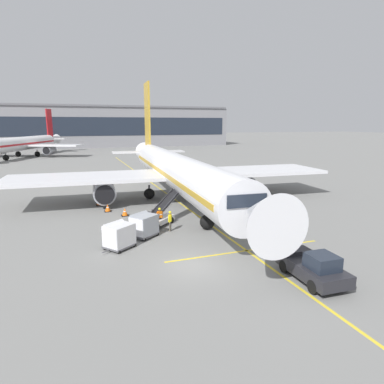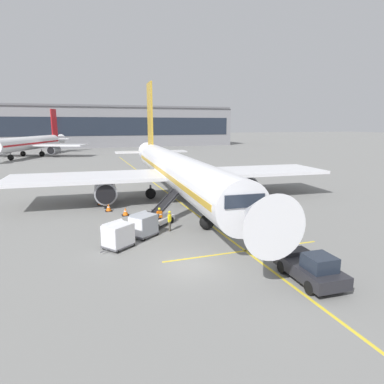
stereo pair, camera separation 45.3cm
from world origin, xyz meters
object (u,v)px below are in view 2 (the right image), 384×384
Objects in this scene: baggage_cart_second at (118,235)px; pushback_tug at (311,268)px; parked_airplane at (175,170)px; safety_cone_nose_mark at (101,201)px; distant_airplane at (30,143)px; belt_loader at (159,216)px; ground_crew_by_loader at (159,216)px; safety_cone_engine_keepout at (109,208)px; ground_crew_by_carts at (170,220)px; safety_cone_wingtip at (125,212)px; baggage_cart_lead at (143,224)px.

baggage_cart_second reaches higher than pushback_tug.
safety_cone_nose_mark is (-8.71, 0.01, -3.14)m from parked_airplane.
distant_airplane is (-22.78, 63.93, 0.07)m from parked_airplane.
distant_airplane reaches higher than belt_loader.
ground_crew_by_loader is 11.02m from safety_cone_nose_mark.
safety_cone_nose_mark is (-0.59, 3.15, 0.01)m from safety_cone_engine_keepout.
parked_airplane is 9.25m from safety_cone_engine_keepout.
belt_loader is 2.09m from ground_crew_by_carts.
parked_airplane is at bearing 93.19° from pushback_tug.
parked_airplane is 27.15× the size of ground_crew_by_carts.
baggage_cart_second reaches higher than safety_cone_engine_keepout.
safety_cone_engine_keepout is 2.63m from safety_cone_wingtip.
safety_cone_nose_mark is at bearing 91.04° from baggage_cart_second.
distant_airplane is (-14.07, 63.91, 3.21)m from safety_cone_nose_mark.
safety_cone_wingtip is at bearing -57.67° from safety_cone_engine_keepout.
ground_crew_by_loader is at bearing -62.13° from safety_cone_engine_keepout.
pushback_tug is 5.80× the size of safety_cone_engine_keepout.
belt_loader is at bearing 47.90° from baggage_cart_second.
parked_airplane is 17.82× the size of baggage_cart_second.
pushback_tug is 2.57× the size of ground_crew_by_carts.
belt_loader is 75.71m from distant_airplane.
ground_crew_by_carts is at bearing -75.93° from distant_airplane.
parked_airplane is 67.87m from distant_airplane.
pushback_tug reaches higher than safety_cone_engine_keepout.
distant_airplane reaches higher than safety_cone_nose_mark.
safety_cone_nose_mark is at bearing 100.57° from safety_cone_engine_keepout.
belt_loader is 2.74× the size of ground_crew_by_carts.
baggage_cart_second is at bearing -101.37° from safety_cone_wingtip.
baggage_cart_lead reaches higher than ground_crew_by_loader.
belt_loader is 0.13× the size of distant_airplane.
safety_cone_wingtip is 0.02× the size of distant_airplane.
baggage_cart_second is at bearing -121.12° from parked_airplane.
baggage_cart_second is 79.28m from distant_airplane.
safety_cone_nose_mark reaches higher than safety_cone_wingtip.
belt_loader is 1.07× the size of pushback_tug.
safety_cone_nose_mark is at bearing -77.58° from distant_airplane.
safety_cone_wingtip is at bearing 93.92° from baggage_cart_lead.
belt_loader is 0.71m from ground_crew_by_loader.
distant_airplane is (-14.66, 67.06, 3.22)m from safety_cone_engine_keepout.
distant_airplane is at bearing 102.26° from baggage_cart_lead.
baggage_cart_second is at bearing -136.12° from ground_crew_by_loader.
baggage_cart_lead is at bearing -86.08° from safety_cone_wingtip.
safety_cone_nose_mark reaches higher than safety_cone_engine_keepout.
ground_crew_by_carts reaches higher than safety_cone_wingtip.
parked_airplane is at bearing 38.59° from safety_cone_wingtip.
parked_airplane is 9.25m from safety_cone_nose_mark.
belt_loader reaches higher than safety_cone_wingtip.
parked_airplane is at bearing 58.88° from baggage_cart_second.
pushback_tug reaches higher than ground_crew_by_carts.
safety_cone_wingtip is (-7.99, 17.59, -0.45)m from pushback_tug.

